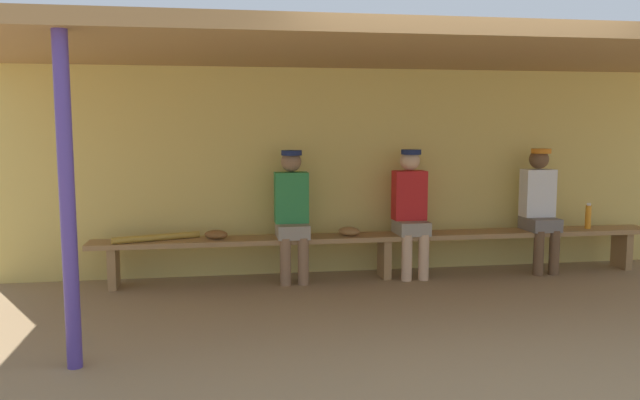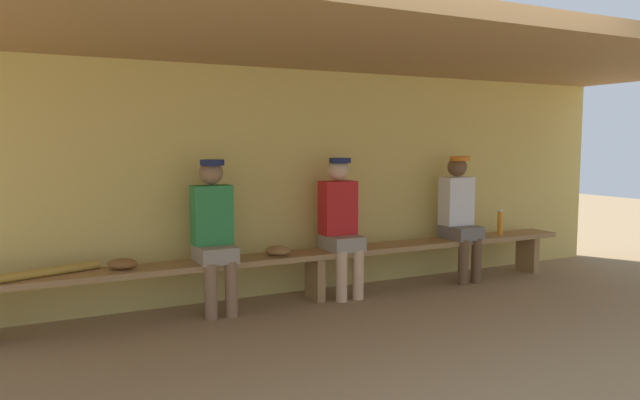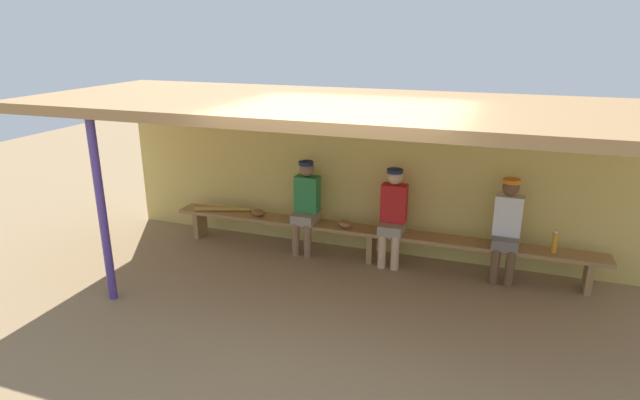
% 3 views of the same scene
% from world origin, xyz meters
% --- Properties ---
extents(ground_plane, '(24.00, 24.00, 0.00)m').
position_xyz_m(ground_plane, '(0.00, 0.00, 0.00)').
color(ground_plane, '#937754').
extents(back_wall, '(8.00, 0.20, 2.20)m').
position_xyz_m(back_wall, '(0.00, 2.00, 1.10)').
color(back_wall, '#D8BC60').
rests_on(back_wall, ground).
extents(dugout_roof, '(8.00, 2.80, 0.12)m').
position_xyz_m(dugout_roof, '(0.00, 0.70, 2.26)').
color(dugout_roof, '#9E7547').
rests_on(dugout_roof, back_wall).
extents(bench, '(6.00, 0.36, 0.46)m').
position_xyz_m(bench, '(0.00, 1.55, 0.39)').
color(bench, '#9E7547').
rests_on(bench, ground).
extents(player_in_white, '(0.34, 0.42, 1.34)m').
position_xyz_m(player_in_white, '(0.28, 1.55, 0.75)').
color(player_in_white, gray).
rests_on(player_in_white, ground).
extents(player_near_post, '(0.34, 0.42, 1.34)m').
position_xyz_m(player_near_post, '(1.74, 1.55, 0.75)').
color(player_near_post, slate).
rests_on(player_near_post, ground).
extents(player_in_blue, '(0.34, 0.42, 1.34)m').
position_xyz_m(player_in_blue, '(-0.98, 1.55, 0.75)').
color(player_in_blue, gray).
rests_on(player_in_blue, ground).
extents(water_bottle_blue, '(0.06, 0.06, 0.28)m').
position_xyz_m(water_bottle_blue, '(2.32, 1.54, 0.60)').
color(water_bottle_blue, orange).
rests_on(water_bottle_blue, bench).
extents(baseball_glove_dark_brown, '(0.29, 0.25, 0.09)m').
position_xyz_m(baseball_glove_dark_brown, '(-1.75, 1.56, 0.51)').
color(baseball_glove_dark_brown, brown).
rests_on(baseball_glove_dark_brown, bench).
extents(baseball_glove_tan, '(0.29, 0.29, 0.09)m').
position_xyz_m(baseball_glove_tan, '(-0.39, 1.53, 0.51)').
color(baseball_glove_tan, olive).
rests_on(baseball_glove_tan, bench).
extents(baseball_bat, '(0.84, 0.32, 0.07)m').
position_xyz_m(baseball_bat, '(-2.33, 1.55, 0.49)').
color(baseball_bat, '#B28C33').
rests_on(baseball_bat, bench).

